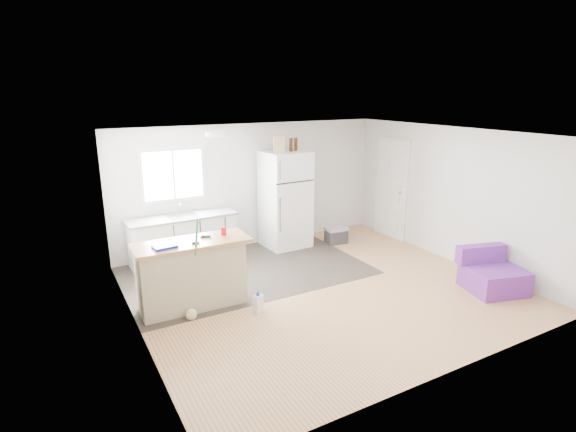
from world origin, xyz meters
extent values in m
cube|color=#9F6C43|center=(0.00, 0.00, -0.01)|extent=(5.50, 5.00, 0.01)
cube|color=white|center=(0.00, 0.00, 2.40)|extent=(5.50, 5.00, 0.01)
cube|color=silver|center=(0.00, 2.50, 1.20)|extent=(5.50, 0.01, 2.40)
cube|color=silver|center=(0.00, -2.50, 1.20)|extent=(5.50, 0.01, 2.40)
cube|color=silver|center=(-2.75, 0.00, 1.20)|extent=(0.01, 5.00, 2.40)
cube|color=silver|center=(2.75, 0.00, 1.20)|extent=(0.01, 5.00, 2.40)
cube|color=#2C2621|center=(-0.73, 1.25, 0.00)|extent=(4.05, 2.50, 0.00)
cube|color=white|center=(-1.55, 2.49, 1.55)|extent=(1.18, 0.04, 0.98)
cube|color=white|center=(-1.55, 2.47, 1.55)|extent=(1.05, 0.01, 0.85)
cube|color=white|center=(-1.55, 2.46, 1.55)|extent=(0.03, 0.02, 0.85)
cube|color=white|center=(2.72, 1.55, 1.01)|extent=(0.05, 0.82, 2.03)
cube|color=white|center=(2.73, 1.55, 1.02)|extent=(0.03, 0.92, 2.10)
sphere|color=gold|center=(2.67, 1.23, 1.00)|extent=(0.07, 0.07, 0.07)
cylinder|color=white|center=(-1.20, 1.20, 2.36)|extent=(0.30, 0.30, 0.07)
cube|color=white|center=(-1.52, 2.20, 0.41)|extent=(1.88, 0.61, 0.82)
cube|color=slate|center=(-1.52, 2.20, 0.84)|extent=(1.94, 0.65, 0.04)
cube|color=silver|center=(-1.52, 2.17, 0.84)|extent=(0.52, 0.41, 0.06)
cube|color=tan|center=(-1.93, 0.41, 0.47)|extent=(1.47, 0.55, 0.94)
cube|color=tan|center=(-1.90, 0.41, 0.96)|extent=(1.61, 0.65, 0.04)
cube|color=white|center=(0.51, 2.09, 0.94)|extent=(0.87, 0.81, 1.88)
cube|color=black|center=(0.51, 1.70, 1.35)|extent=(0.83, 0.05, 0.02)
cube|color=silver|center=(0.18, 1.70, 1.60)|extent=(0.03, 0.02, 0.34)
cube|color=silver|center=(0.18, 1.70, 0.77)|extent=(0.03, 0.02, 0.66)
cube|color=#2F2F32|center=(1.47, 1.69, 0.14)|extent=(0.44, 0.31, 0.28)
cube|color=gray|center=(1.47, 1.69, 0.30)|extent=(0.46, 0.33, 0.06)
cube|color=#672E96|center=(2.30, -1.34, 0.19)|extent=(0.97, 0.94, 0.38)
cube|color=#672E96|center=(2.30, -1.06, 0.52)|extent=(0.82, 0.40, 0.28)
cube|color=white|center=(-1.18, -0.20, 0.12)|extent=(0.16, 0.14, 0.25)
cylinder|color=#1833AC|center=(-1.18, -0.20, 0.27)|extent=(0.06, 0.06, 0.05)
cylinder|color=green|center=(-1.94, 0.19, 0.73)|extent=(0.07, 0.37, 1.37)
sphere|color=beige|center=(-2.07, 0.06, 0.07)|extent=(0.16, 0.16, 0.16)
cylinder|color=red|center=(-1.41, 0.45, 1.04)|extent=(0.10, 0.10, 0.12)
cube|color=#1318B7|center=(-2.29, 0.32, 1.00)|extent=(0.32, 0.25, 0.04)
cube|color=black|center=(-1.67, 0.48, 1.00)|extent=(0.15, 0.10, 0.03)
cube|color=black|center=(-1.89, 0.28, 1.00)|extent=(0.11, 0.06, 0.03)
cube|color=tan|center=(0.33, 2.01, 2.03)|extent=(0.22, 0.16, 0.30)
cylinder|color=#3B1F0A|center=(0.61, 2.05, 2.01)|extent=(0.09, 0.09, 0.25)
cylinder|color=#3B1F0A|center=(0.73, 2.07, 2.01)|extent=(0.08, 0.08, 0.25)
camera|label=1|loc=(-3.60, -5.39, 3.01)|focal=28.00mm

